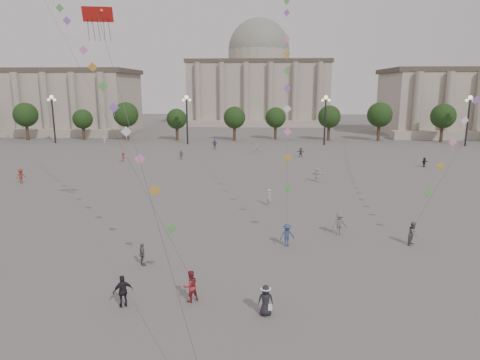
{
  "coord_description": "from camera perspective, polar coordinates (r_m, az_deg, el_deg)",
  "views": [
    {
      "loc": [
        1.53,
        -23.48,
        12.29
      ],
      "look_at": [
        -0.33,
        12.0,
        4.57
      ],
      "focal_mm": 32.0,
      "sensor_mm": 36.0,
      "label": 1
    }
  ],
  "objects": [
    {
      "name": "ground",
      "position": [
        26.55,
        -0.67,
        -15.32
      ],
      "size": [
        360.0,
        360.0,
        0.0
      ],
      "primitive_type": "plane",
      "color": "#595754",
      "rests_on": "ground"
    },
    {
      "name": "hall_central",
      "position": [
        152.72,
        2.48,
        12.96
      ],
      "size": [
        48.3,
        34.3,
        35.5
      ],
      "color": "#A89B8D",
      "rests_on": "ground"
    },
    {
      "name": "tree_row",
      "position": [
        101.73,
        2.15,
        8.35
      ],
      "size": [
        137.12,
        5.12,
        8.0
      ],
      "color": "#39291C",
      "rests_on": "ground"
    },
    {
      "name": "lamp_post_far_west",
      "position": [
        104.54,
        -23.72,
        8.52
      ],
      "size": [
        2.0,
        0.9,
        10.65
      ],
      "color": "#262628",
      "rests_on": "ground"
    },
    {
      "name": "lamp_post_mid_west",
      "position": [
        95.06,
        -7.11,
        9.18
      ],
      "size": [
        2.0,
        0.9,
        10.65
      ],
      "color": "#262628",
      "rests_on": "ground"
    },
    {
      "name": "lamp_post_mid_east",
      "position": [
        94.58,
        11.32,
        9.02
      ],
      "size": [
        2.0,
        0.9,
        10.65
      ],
      "color": "#262628",
      "rests_on": "ground"
    },
    {
      "name": "lamp_post_far_east",
      "position": [
        103.21,
        28.2,
        8.07
      ],
      "size": [
        2.0,
        0.9,
        10.65
      ],
      "color": "#262628",
      "rests_on": "ground"
    },
    {
      "name": "person_crowd_0",
      "position": [
        87.29,
        -3.41,
        4.78
      ],
      "size": [
        1.15,
        0.49,
        1.95
      ],
      "primitive_type": "imported",
      "rotation": [
        0.0,
        0.0,
        0.01
      ],
      "color": "navy",
      "rests_on": "ground"
    },
    {
      "name": "person_crowd_2",
      "position": [
        62.73,
        -27.18,
        0.49
      ],
      "size": [
        1.31,
        1.44,
        1.94
      ],
      "primitive_type": "imported",
      "rotation": [
        0.0,
        0.0,
        0.97
      ],
      "color": "maroon",
      "rests_on": "ground"
    },
    {
      "name": "person_crowd_4",
      "position": [
        83.39,
        2.29,
        4.32
      ],
      "size": [
        1.35,
        1.41,
        1.6
      ],
      "primitive_type": "imported",
      "rotation": [
        0.0,
        0.0,
        3.97
      ],
      "color": "silver",
      "rests_on": "ground"
    },
    {
      "name": "person_crowd_6",
      "position": [
        37.38,
        13.12,
        -5.7
      ],
      "size": [
        1.37,
        0.93,
        1.95
      ],
      "primitive_type": "imported",
      "rotation": [
        0.0,
        0.0,
        0.18
      ],
      "color": "slate",
      "rests_on": "ground"
    },
    {
      "name": "person_crowd_7",
      "position": [
        57.64,
        10.26,
        0.7
      ],
      "size": [
        1.82,
        1.22,
        1.89
      ],
      "primitive_type": "imported",
      "rotation": [
        0.0,
        0.0,
        2.72
      ],
      "color": "silver",
      "rests_on": "ground"
    },
    {
      "name": "person_crowd_9",
      "position": [
        73.42,
        23.37,
        2.21
      ],
      "size": [
        1.41,
        1.2,
        1.53
      ],
      "primitive_type": "imported",
      "rotation": [
        0.0,
        0.0,
        0.64
      ],
      "color": "black",
      "rests_on": "ground"
    },
    {
      "name": "person_crowd_10",
      "position": [
        98.44,
        -17.61,
        4.99
      ],
      "size": [
        0.5,
        0.67,
        1.66
      ],
      "primitive_type": "imported",
      "rotation": [
        0.0,
        0.0,
        1.74
      ],
      "color": "silver",
      "rests_on": "ground"
    },
    {
      "name": "person_crowd_12",
      "position": [
        77.83,
        8.11,
        3.67
      ],
      "size": [
        1.66,
        0.93,
        1.7
      ],
      "primitive_type": "imported",
      "rotation": [
        0.0,
        0.0,
        2.86
      ],
      "color": "#5B5B5F",
      "rests_on": "ground"
    },
    {
      "name": "person_crowd_13",
      "position": [
        45.44,
        3.92,
        -2.31
      ],
      "size": [
        0.66,
        0.77,
        1.78
      ],
      "primitive_type": "imported",
      "rotation": [
        0.0,
        0.0,
        2.01
      ],
      "color": "#B8B7B3",
      "rests_on": "ground"
    },
    {
      "name": "person_crowd_16",
      "position": [
        75.32,
        -7.86,
        3.36
      ],
      "size": [
        1.0,
        0.58,
        1.6
      ],
      "primitive_type": "imported",
      "rotation": [
        0.0,
        0.0,
        6.07
      ],
      "color": "slate",
      "rests_on": "ground"
    },
    {
      "name": "person_crowd_17",
      "position": [
        74.85,
        -15.28,
        2.96
      ],
      "size": [
        0.6,
        1.02,
        1.55
      ],
      "primitive_type": "imported",
      "rotation": [
        0.0,
        0.0,
        1.6
      ],
      "color": "maroon",
      "rests_on": "ground"
    },
    {
      "name": "tourist_3",
      "position": [
        31.22,
        -12.9,
        -9.63
      ],
      "size": [
        0.81,
        1.03,
        1.63
      ],
      "primitive_type": "imported",
      "rotation": [
        0.0,
        0.0,
        2.08
      ],
      "color": "slate",
      "rests_on": "ground"
    },
    {
      "name": "tourist_4",
      "position": [
        25.96,
        -15.32,
        -14.11
      ],
      "size": [
        1.19,
        0.97,
        1.9
      ],
      "primitive_type": "imported",
      "rotation": [
        0.0,
        0.0,
        3.69
      ],
      "color": "black",
      "rests_on": "ground"
    },
    {
      "name": "kite_flyer_0",
      "position": [
        25.84,
        -6.62,
        -13.86
      ],
      "size": [
        1.17,
        1.12,
        1.9
      ],
      "primitive_type": "imported",
      "rotation": [
        0.0,
        0.0,
        3.76
      ],
      "color": "maroon",
      "rests_on": "ground"
    },
    {
      "name": "kite_flyer_1",
      "position": [
        34.09,
        6.31,
        -7.31
      ],
      "size": [
        1.35,
        1.05,
        1.84
      ],
      "primitive_type": "imported",
      "rotation": [
        0.0,
        0.0,
        0.35
      ],
      "color": "navy",
      "rests_on": "ground"
    },
    {
      "name": "kite_flyer_2",
      "position": [
        36.82,
        22.08,
        -6.62
      ],
      "size": [
        1.14,
        1.17,
        1.89
      ],
      "primitive_type": "imported",
      "rotation": [
        0.0,
        0.0,
        0.87
      ],
      "color": "#5D5E61",
      "rests_on": "ground"
    },
    {
      "name": "hat_person",
      "position": [
        24.33,
        3.45,
        -15.67
      ],
      "size": [
        0.89,
        0.62,
        1.74
      ],
      "color": "black",
      "rests_on": "ground"
    },
    {
      "name": "dragon_kite",
      "position": [
        34.9,
        -18.26,
        18.84
      ],
      "size": [
        6.21,
        9.97,
        26.79
      ],
      "color": "red",
      "rests_on": "ground"
    }
  ]
}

